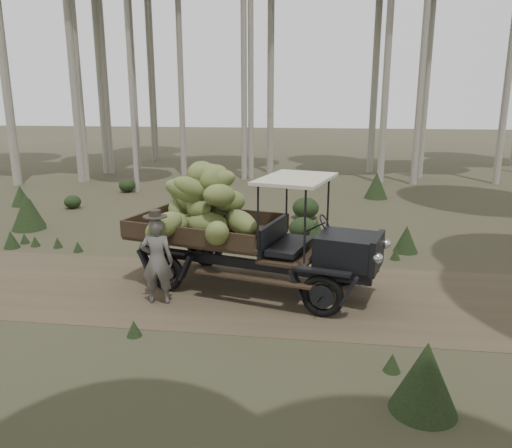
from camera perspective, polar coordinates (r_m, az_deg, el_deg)
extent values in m
plane|color=#473D2B|center=(11.33, -11.64, -7.17)|extent=(120.00, 120.00, 0.00)
cube|color=brown|center=(11.32, -11.64, -7.15)|extent=(70.00, 4.00, 0.01)
cube|color=black|center=(10.18, 10.25, -2.88)|extent=(1.35, 1.31, 0.62)
cube|color=black|center=(10.08, 13.67, -3.24)|extent=(0.39, 1.11, 0.69)
cube|color=black|center=(10.57, 1.96, -1.38)|extent=(0.49, 1.54, 0.62)
cube|color=#38281C|center=(11.23, -5.55, -1.09)|extent=(3.55, 2.75, 0.09)
cube|color=#38281C|center=(12.05, -3.32, 1.00)|extent=(3.05, 0.86, 0.36)
cube|color=#38281C|center=(10.33, -8.20, -1.38)|extent=(3.05, 0.86, 0.36)
cube|color=#38281C|center=(11.98, -12.21, 0.62)|extent=(0.58, 1.97, 0.36)
cube|color=beige|center=(10.15, 4.58, 5.18)|extent=(1.73, 2.17, 0.07)
cube|color=black|center=(11.24, 0.84, -3.27)|extent=(5.01, 1.42, 0.20)
cube|color=black|center=(10.50, -0.90, -4.56)|extent=(5.01, 1.42, 0.20)
torus|color=black|center=(11.27, 9.98, -4.88)|extent=(0.86, 0.36, 0.85)
torus|color=black|center=(9.64, 7.58, -8.16)|extent=(0.86, 0.36, 0.85)
torus|color=black|center=(12.44, -5.81, -2.90)|extent=(0.86, 0.36, 0.85)
torus|color=black|center=(10.98, -10.27, -5.43)|extent=(0.86, 0.36, 0.85)
sphere|color=beige|center=(10.53, 14.62, -2.23)|extent=(0.20, 0.20, 0.20)
sphere|color=beige|center=(9.57, 13.73, -3.83)|extent=(0.20, 0.20, 0.20)
ellipsoid|color=olive|center=(11.18, -7.84, -0.01)|extent=(0.85, 0.74, 0.47)
ellipsoid|color=olive|center=(11.10, -6.58, 1.86)|extent=(0.78, 0.85, 0.54)
ellipsoid|color=olive|center=(10.87, -7.40, 4.09)|extent=(1.06, 0.88, 0.76)
ellipsoid|color=olive|center=(10.91, -4.26, 5.05)|extent=(0.94, 0.62, 0.63)
ellipsoid|color=olive|center=(11.91, -5.25, 1.39)|extent=(0.86, 0.66, 0.44)
ellipsoid|color=olive|center=(11.43, -7.40, 2.78)|extent=(0.88, 0.76, 0.55)
ellipsoid|color=olive|center=(11.25, -6.04, 4.15)|extent=(0.97, 0.72, 0.56)
ellipsoid|color=olive|center=(11.14, -6.22, 5.73)|extent=(0.79, 0.96, 0.63)
ellipsoid|color=olive|center=(10.77, -9.11, -0.01)|extent=(0.50, 0.93, 0.55)
ellipsoid|color=olive|center=(11.76, -5.25, 2.78)|extent=(0.85, 0.98, 0.69)
ellipsoid|color=olive|center=(10.90, -8.12, 3.78)|extent=(1.09, 0.79, 0.76)
ellipsoid|color=olive|center=(10.94, -4.87, 5.27)|extent=(1.00, 0.99, 0.78)
ellipsoid|color=olive|center=(10.99, -5.61, -0.07)|extent=(1.00, 0.68, 0.58)
ellipsoid|color=olive|center=(12.03, -8.24, 3.27)|extent=(1.05, 0.89, 0.61)
ellipsoid|color=olive|center=(11.03, -4.25, 3.83)|extent=(0.83, 0.98, 0.64)
ellipsoid|color=olive|center=(11.09, -5.84, 5.54)|extent=(1.04, 0.88, 0.72)
ellipsoid|color=olive|center=(10.87, -1.61, 0.10)|extent=(1.09, 1.07, 0.72)
ellipsoid|color=olive|center=(11.41, -3.11, 2.62)|extent=(1.00, 1.01, 0.61)
ellipsoid|color=olive|center=(10.64, -4.20, 3.30)|extent=(0.92, 0.87, 0.56)
ellipsoid|color=olive|center=(11.04, -5.59, 5.46)|extent=(0.99, 0.68, 0.65)
ellipsoid|color=olive|center=(12.43, -8.62, 1.88)|extent=(0.64, 1.11, 0.87)
ellipsoid|color=olive|center=(10.47, -10.50, -0.24)|extent=(1.09, 0.86, 0.85)
ellipsoid|color=olive|center=(9.87, -4.48, -1.06)|extent=(0.76, 1.02, 0.78)
imported|color=#5D5955|center=(10.22, -11.22, -4.18)|extent=(0.69, 0.48, 1.79)
cylinder|color=#342C24|center=(9.97, -11.47, 0.84)|extent=(0.52, 0.52, 0.02)
cylinder|color=#342C24|center=(9.96, -11.49, 1.18)|extent=(0.26, 0.26, 0.14)
cylinder|color=#B2AD9E|center=(26.50, -20.37, 22.30)|extent=(0.39, 0.39, 16.32)
cylinder|color=#B2AD9E|center=(25.35, 15.11, 22.49)|extent=(0.34, 0.34, 15.81)
cylinder|color=#B2AD9E|center=(27.84, 1.73, 22.01)|extent=(0.36, 0.36, 15.67)
cylinder|color=#B2AD9E|center=(27.32, 19.40, 20.35)|extent=(0.29, 0.29, 14.66)
cylinder|color=#B2AD9E|center=(28.05, 19.62, 22.19)|extent=(0.21, 0.21, 16.63)
cylinder|color=#B2AD9E|center=(35.25, -12.06, 22.63)|extent=(0.29, 0.29, 18.76)
cylinder|color=#B2AD9E|center=(28.96, -17.43, 22.14)|extent=(0.34, 0.34, 16.70)
cylinder|color=#B2AD9E|center=(34.15, -12.46, 23.58)|extent=(0.24, 0.24, 19.57)
ellipsoid|color=#233319|center=(17.32, 5.70, 1.84)|extent=(0.92, 0.92, 0.73)
cone|color=#233319|center=(20.92, -5.63, 3.76)|extent=(0.52, 0.52, 0.57)
cone|color=#233319|center=(7.24, 18.79, -16.21)|extent=(0.90, 0.90, 1.00)
cone|color=#233319|center=(14.08, 16.79, -1.64)|extent=(0.66, 0.66, 0.74)
ellipsoid|color=#233319|center=(22.85, -14.51, 4.29)|extent=(0.73, 0.73, 0.59)
cone|color=#233319|center=(15.47, -26.20, -1.59)|extent=(0.44, 0.44, 0.49)
cone|color=#233319|center=(21.31, -25.32, 2.96)|extent=(0.73, 0.73, 0.81)
cone|color=#233319|center=(17.35, -24.68, 1.30)|extent=(1.04, 1.04, 1.15)
cone|color=#233319|center=(17.76, -24.31, 1.23)|extent=(0.83, 0.83, 0.93)
ellipsoid|color=#233319|center=(16.32, -6.95, 1.18)|extent=(1.02, 1.02, 0.81)
ellipsoid|color=#233319|center=(14.74, 5.39, -0.51)|extent=(0.83, 0.83, 0.66)
cone|color=#233319|center=(14.13, 6.94, -0.98)|extent=(0.71, 0.71, 0.79)
cone|color=#233319|center=(21.31, 13.59, 4.30)|extent=(0.97, 0.97, 1.08)
ellipsoid|color=#233319|center=(20.08, -20.23, 2.40)|extent=(0.62, 0.62, 0.50)
cone|color=#233319|center=(20.67, -8.65, 3.67)|extent=(0.60, 0.60, 0.67)
cone|color=#233319|center=(8.18, 15.30, -15.01)|extent=(0.27, 0.27, 0.30)
cone|color=#233319|center=(13.49, 12.42, -3.02)|extent=(0.27, 0.27, 0.30)
cone|color=#233319|center=(13.83, -12.98, -2.62)|extent=(0.27, 0.27, 0.30)
cone|color=#233319|center=(13.49, -6.20, -2.76)|extent=(0.27, 0.27, 0.30)
cone|color=#233319|center=(15.81, -24.94, -1.49)|extent=(0.27, 0.27, 0.30)
cone|color=#233319|center=(9.20, -13.78, -11.49)|extent=(0.27, 0.27, 0.30)
cone|color=#233319|center=(14.40, -19.70, -2.44)|extent=(0.27, 0.27, 0.30)
cone|color=#233319|center=(12.85, 9.36, -3.74)|extent=(0.27, 0.27, 0.30)
cone|color=#233319|center=(15.00, -21.74, -1.97)|extent=(0.27, 0.27, 0.30)
cone|color=#233319|center=(15.38, -23.93, -1.80)|extent=(0.27, 0.27, 0.30)
cone|color=#233319|center=(13.51, -9.98, -2.88)|extent=(0.27, 0.27, 0.30)
cone|color=#233319|center=(13.41, 15.64, -3.33)|extent=(0.27, 0.27, 0.30)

